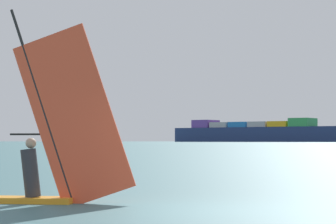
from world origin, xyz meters
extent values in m
plane|color=#386066|center=(0.00, 0.00, 0.00)|extent=(4000.00, 4000.00, 0.00)
cube|color=orange|center=(-3.70, 2.00, 0.06)|extent=(2.60, 1.29, 0.12)
cylinder|color=black|center=(-3.16, 1.85, 2.07)|extent=(1.35, 0.43, 3.92)
cube|color=#E54C2D|center=(-2.49, 1.67, 1.78)|extent=(2.54, 0.75, 3.84)
cylinder|color=black|center=(-3.04, 1.82, 1.41)|extent=(1.52, 0.46, 0.04)
cylinder|color=#2D2D33|center=(-3.36, 1.91, 0.61)|extent=(0.51, 0.43, 1.02)
sphere|color=tan|center=(-3.36, 1.91, 1.23)|extent=(0.22, 0.22, 0.22)
cube|color=navy|center=(175.05, 601.18, 6.93)|extent=(166.67, 155.08, 13.86)
cube|color=#2D8C47|center=(198.43, 579.90, 17.76)|extent=(29.98, 30.34, 7.80)
cube|color=gold|center=(183.06, 593.89, 16.46)|extent=(29.98, 30.34, 5.20)
cube|color=#99999E|center=(167.69, 607.88, 16.46)|extent=(29.98, 30.34, 5.20)
cube|color=#1E66AD|center=(152.33, 621.86, 16.46)|extent=(29.98, 30.34, 5.20)
cube|color=#99999E|center=(136.96, 635.85, 16.46)|extent=(29.98, 30.34, 5.20)
cube|color=#59388C|center=(121.59, 649.84, 17.76)|extent=(29.98, 30.34, 7.80)
camera|label=1|loc=(-2.34, -12.27, 1.28)|focal=72.03mm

